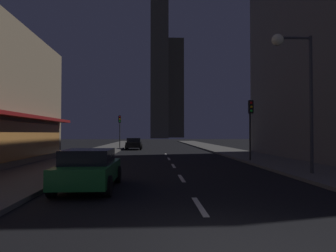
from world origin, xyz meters
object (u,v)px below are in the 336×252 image
at_px(car_parked_near, 89,169).
at_px(fire_hydrant_far_left, 96,153).
at_px(car_parked_far, 134,144).
at_px(traffic_light_near_right, 251,117).
at_px(traffic_light_far_left, 120,124).
at_px(street_lamp_right, 294,69).

relative_size(car_parked_near, fire_hydrant_far_left, 6.48).
distance_m(car_parked_near, car_parked_far, 26.86).
distance_m(car_parked_far, fire_hydrant_far_left, 13.30).
bearing_deg(traffic_light_near_right, traffic_light_far_left, 120.76).
bearing_deg(car_parked_far, traffic_light_near_right, -62.35).
height_order(car_parked_near, traffic_light_near_right, traffic_light_near_right).
height_order(fire_hydrant_far_left, street_lamp_right, street_lamp_right).
bearing_deg(street_lamp_right, fire_hydrant_far_left, 135.77).
xyz_separation_m(traffic_light_near_right, street_lamp_right, (-0.12, -6.71, 1.87)).
distance_m(fire_hydrant_far_left, traffic_light_near_right, 12.48).
bearing_deg(street_lamp_right, car_parked_near, -162.79).
xyz_separation_m(car_parked_near, street_lamp_right, (8.98, 2.78, 4.33)).
xyz_separation_m(fire_hydrant_far_left, traffic_light_near_right, (11.40, -4.27, 2.74)).
bearing_deg(street_lamp_right, traffic_light_far_left, 113.35).
relative_size(traffic_light_far_left, street_lamp_right, 0.64).
bearing_deg(traffic_light_near_right, street_lamp_right, -91.03).
bearing_deg(traffic_light_far_left, car_parked_far, -30.46).
distance_m(traffic_light_near_right, street_lamp_right, 6.97).
xyz_separation_m(car_parked_near, traffic_light_near_right, (9.10, 9.49, 2.45)).
height_order(car_parked_far, street_lamp_right, street_lamp_right).
relative_size(car_parked_far, traffic_light_near_right, 1.01).
relative_size(car_parked_near, traffic_light_far_left, 1.01).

